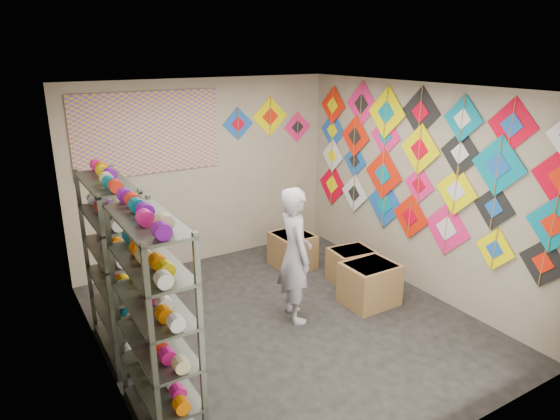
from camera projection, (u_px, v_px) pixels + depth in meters
ground at (286, 322)px, 5.90m from camera, size 4.50×4.50×0.00m
room_walls at (287, 189)px, 5.39m from camera, size 4.50×4.50×4.50m
shelf_rack_front at (155, 326)px, 4.03m from camera, size 0.40×1.10×1.90m
shelf_rack_back at (115, 268)px, 5.09m from camera, size 0.40×1.10×1.90m
string_spools at (132, 284)px, 4.53m from camera, size 0.12×2.36×0.12m
kite_wall_display at (415, 165)px, 6.40m from camera, size 0.05×4.30×2.04m
back_wall_kites at (269, 122)px, 7.62m from camera, size 1.54×0.02×0.75m
poster at (148, 133)px, 6.69m from camera, size 2.00×0.01×1.10m
shopkeeper at (295, 255)px, 5.77m from camera, size 0.77×0.66×1.62m
carton_a at (370, 284)px, 6.27m from camera, size 0.64×0.54×0.53m
carton_b at (351, 265)px, 6.89m from camera, size 0.61×0.52×0.46m
carton_c at (293, 250)px, 7.34m from camera, size 0.55×0.60×0.51m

